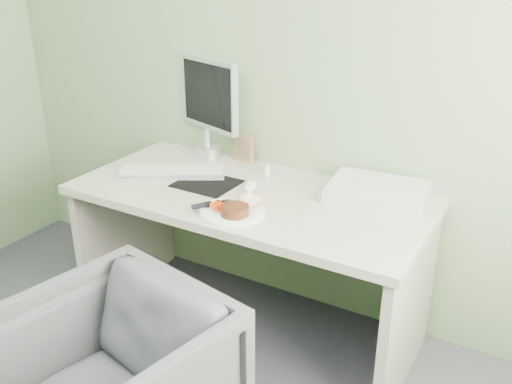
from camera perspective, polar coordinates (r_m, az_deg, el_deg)
The scene contains 14 objects.
wall_back at distance 2.69m, azimuth 3.47°, elevation 14.99°, with size 3.50×3.50×0.00m, color #6F855D.
desk at distance 2.62m, azimuth -0.66°, elevation -3.70°, with size 1.60×0.75×0.73m.
plate at distance 2.35m, azimuth -2.35°, elevation -2.00°, with size 0.27×0.27×0.01m, color white.
steak at distance 2.30m, azimuth -2.15°, elevation -1.84°, with size 0.12×0.12×0.04m, color black.
potato_pile at distance 2.36m, azimuth -1.07°, elevation -0.79°, with size 0.11×0.08×0.06m, color tan.
carrot_heap at distance 2.34m, azimuth -3.71°, elevation -1.31°, with size 0.06×0.05×0.04m, color #FC4405.
steak_knife at distance 2.38m, azimuth -4.60°, elevation -1.19°, with size 0.14×0.20×0.02m.
mousepad at distance 2.65m, azimuth -4.93°, elevation 0.86°, with size 0.27×0.24×0.00m, color black.
keyboard at distance 2.76m, azimuth -8.36°, elevation 2.03°, with size 0.49×0.15×0.02m, color white.
computer_mouse at distance 2.56m, azimuth -0.55°, elevation 0.60°, with size 0.06×0.11×0.04m, color white.
photo_frame at distance 2.89m, azimuth -1.24°, elevation 4.41°, with size 0.11×0.01×0.14m, color #8C6041.
eyedrop_bottle at distance 2.71m, azimuth 1.13°, elevation 2.29°, with size 0.03×0.03×0.08m.
scanner at distance 2.52m, azimuth 12.11°, elevation -0.07°, with size 0.42×0.28×0.07m, color silver.
monitor at distance 2.92m, azimuth -4.81°, elevation 8.94°, with size 0.41×0.17×0.51m.
Camera 1 is at (1.19, -0.38, 1.74)m, focal length 40.00 mm.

